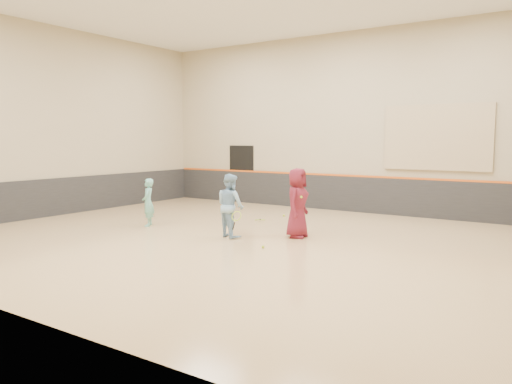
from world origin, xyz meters
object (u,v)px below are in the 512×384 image
Objects in this scene: instructor at (230,205)px; spare_racket at (260,218)px; girl at (148,202)px; young_man at (297,203)px.

instructor reaches higher than spare_racket.
instructor is (2.88, 0.02, 0.13)m from girl.
girl is at bearing -129.55° from spare_racket.
spare_racket is (2.11, 2.55, -0.58)m from girl.
instructor is 1.67m from young_man.
instructor is at bearing -73.04° from spare_racket.
spare_racket is (-2.19, 1.66, -0.78)m from young_man.
young_man reaches higher than instructor.
young_man reaches higher than spare_racket.
spare_racket is at bearing 104.47° from girl.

